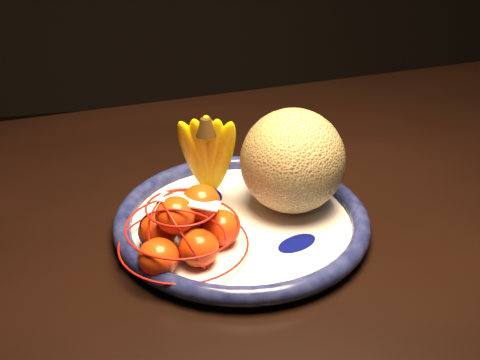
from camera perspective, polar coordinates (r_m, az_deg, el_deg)
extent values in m
cube|color=black|center=(0.90, 12.52, -2.82)|extent=(1.66, 1.11, 0.04)
cylinder|color=white|center=(0.80, 0.16, -4.32)|extent=(0.31, 0.31, 0.01)
torus|color=#060834|center=(0.79, 0.16, -3.69)|extent=(0.34, 0.34, 0.02)
cylinder|color=white|center=(0.80, 0.16, -4.57)|extent=(0.15, 0.15, 0.00)
ellipsoid|color=#040A57|center=(0.76, 5.41, -5.99)|extent=(0.13, 0.10, 0.00)
ellipsoid|color=#040A57|center=(0.86, -2.84, -1.28)|extent=(0.08, 0.11, 0.00)
ellipsoid|color=#040A57|center=(0.78, -6.85, -4.72)|extent=(0.09, 0.05, 0.00)
sphere|color=olive|center=(0.80, 5.00, 1.82)|extent=(0.14, 0.14, 0.14)
ellipsoid|color=yellow|center=(0.80, -4.10, 2.37)|extent=(0.08, 0.09, 0.15)
ellipsoid|color=yellow|center=(0.80, -3.51, 2.43)|extent=(0.07, 0.09, 0.15)
ellipsoid|color=yellow|center=(0.80, -3.00, 2.55)|extent=(0.05, 0.08, 0.15)
ellipsoid|color=yellow|center=(0.80, -2.51, 2.42)|extent=(0.03, 0.08, 0.15)
ellipsoid|color=yellow|center=(0.80, -1.93, 2.35)|extent=(0.05, 0.09, 0.15)
cone|color=black|center=(0.77, -3.14, 6.71)|extent=(0.03, 0.03, 0.02)
ellipsoid|color=#E63F05|center=(0.70, -7.73, -7.27)|extent=(0.05, 0.05, 0.04)
ellipsoid|color=#E63F05|center=(0.71, -3.93, -6.43)|extent=(0.05, 0.05, 0.04)
ellipsoid|color=#E63F05|center=(0.74, -1.82, -4.56)|extent=(0.05, 0.05, 0.04)
ellipsoid|color=#E63F05|center=(0.74, -7.83, -4.87)|extent=(0.05, 0.05, 0.04)
ellipsoid|color=#E63F05|center=(0.76, -4.46, -3.56)|extent=(0.05, 0.05, 0.04)
ellipsoid|color=#E63F05|center=(0.71, -6.15, -3.33)|extent=(0.05, 0.05, 0.04)
ellipsoid|color=#E63F05|center=(0.73, -3.74, -2.14)|extent=(0.05, 0.05, 0.04)
torus|color=red|center=(0.74, -5.37, -5.99)|extent=(0.20, 0.20, 0.00)
torus|color=red|center=(0.72, -5.46, -4.30)|extent=(0.18, 0.18, 0.00)
torus|color=red|center=(0.71, -5.56, -2.56)|extent=(0.11, 0.11, 0.00)
torus|color=red|center=(0.73, -5.42, -5.07)|extent=(0.11, 0.10, 0.10)
torus|color=red|center=(0.73, -5.42, -5.07)|extent=(0.07, 0.11, 0.10)
torus|color=red|center=(0.73, -5.42, -5.07)|extent=(0.12, 0.08, 0.10)
cube|color=white|center=(0.71, -4.84, -2.05)|extent=(0.08, 0.05, 0.01)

